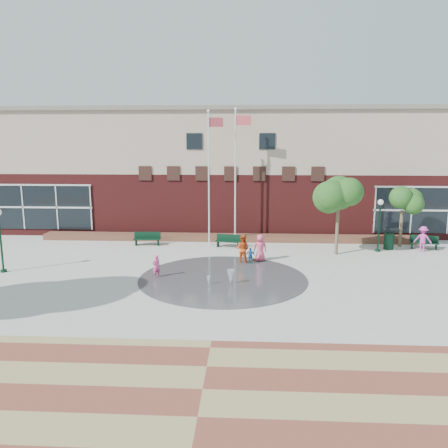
{
  "coord_description": "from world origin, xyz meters",
  "views": [
    {
      "loc": [
        1.18,
        -17.92,
        6.7
      ],
      "look_at": [
        0.0,
        4.0,
        2.6
      ],
      "focal_mm": 35.0,
      "sensor_mm": 36.0,
      "label": 1
    }
  ],
  "objects_px": {
    "bench_left": "(147,241)",
    "child_splash": "(156,266)",
    "flagpole_right": "(236,169)",
    "trash_can": "(389,241)",
    "flagpole_left": "(210,172)"
  },
  "relations": [
    {
      "from": "bench_left",
      "to": "child_splash",
      "type": "relative_size",
      "value": 1.51
    },
    {
      "from": "flagpole_right",
      "to": "trash_can",
      "type": "relative_size",
      "value": 8.3
    },
    {
      "from": "trash_can",
      "to": "flagpole_right",
      "type": "bearing_deg",
      "value": 172.22
    },
    {
      "from": "flagpole_left",
      "to": "bench_left",
      "type": "xyz_separation_m",
      "value": [
        -4.15,
        -0.23,
        -4.58
      ]
    },
    {
      "from": "flagpole_right",
      "to": "child_splash",
      "type": "distance_m",
      "value": 9.89
    },
    {
      "from": "flagpole_left",
      "to": "trash_can",
      "type": "relative_size",
      "value": 8.12
    },
    {
      "from": "flagpole_right",
      "to": "trash_can",
      "type": "xyz_separation_m",
      "value": [
        9.77,
        -1.33,
        -4.45
      ]
    },
    {
      "from": "flagpole_left",
      "to": "flagpole_right",
      "type": "relative_size",
      "value": 0.98
    },
    {
      "from": "bench_left",
      "to": "flagpole_right",
      "type": "bearing_deg",
      "value": 8.16
    },
    {
      "from": "flagpole_left",
      "to": "child_splash",
      "type": "relative_size",
      "value": 7.46
    },
    {
      "from": "trash_can",
      "to": "child_splash",
      "type": "xyz_separation_m",
      "value": [
        -13.55,
        -6.67,
        0.04
      ]
    },
    {
      "from": "flagpole_right",
      "to": "bench_left",
      "type": "distance_m",
      "value": 7.58
    },
    {
      "from": "flagpole_right",
      "to": "trash_can",
      "type": "height_order",
      "value": "flagpole_right"
    },
    {
      "from": "flagpole_left",
      "to": "child_splash",
      "type": "bearing_deg",
      "value": -121.86
    },
    {
      "from": "flagpole_right",
      "to": "flagpole_left",
      "type": "bearing_deg",
      "value": -145.98
    }
  ]
}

